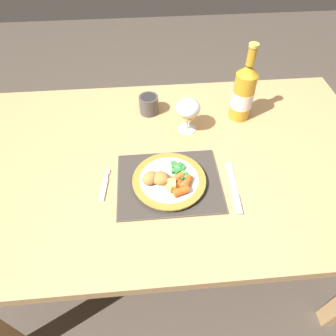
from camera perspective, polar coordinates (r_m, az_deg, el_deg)
name	(u,v)px	position (r m, az deg, el deg)	size (l,w,h in m)	color
ground_plane	(170,253)	(1.65, 0.45, -15.80)	(6.00, 6.00, 0.00)	#4C4238
dining_table	(171,173)	(1.10, 0.65, -0.95)	(1.47, 0.88, 0.74)	tan
placemat	(169,183)	(0.96, 0.16, -2.79)	(0.33, 0.26, 0.01)	brown
dinner_plate	(169,181)	(0.94, 0.22, -2.44)	(0.23, 0.23, 0.02)	white
breaded_croquettes	(155,178)	(0.92, -2.42, -1.90)	(0.10, 0.07, 0.04)	#B77F3D
green_beans_pile	(179,170)	(0.95, 2.12, -0.47)	(0.06, 0.08, 0.02)	#338438
glazed_carrots	(181,185)	(0.91, 2.49, -3.29)	(0.07, 0.09, 0.02)	orange
fork	(104,187)	(0.97, -12.00, -3.54)	(0.03, 0.13, 0.01)	silver
table_knife	(235,192)	(0.96, 12.62, -4.41)	(0.03, 0.21, 0.01)	silver
wine_glass	(188,109)	(1.08, 3.85, 11.07)	(0.09, 0.09, 0.13)	silver
bottle	(243,93)	(1.17, 14.18, 13.75)	(0.08, 0.08, 0.29)	gold
roast_potatoes	(171,186)	(0.90, 0.64, -3.44)	(0.03, 0.04, 0.03)	#E5BC66
drinking_cup	(149,104)	(1.20, -3.68, 12.06)	(0.08, 0.08, 0.07)	#4C4747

